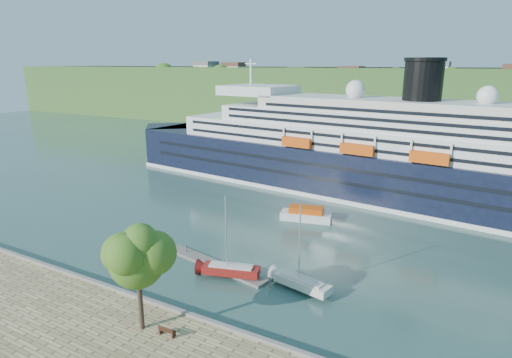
% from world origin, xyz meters
% --- Properties ---
extents(ground, '(400.00, 400.00, 0.00)m').
position_xyz_m(ground, '(0.00, 0.00, 0.00)').
color(ground, '#2A4A44').
rests_on(ground, ground).
extents(far_hillside, '(400.00, 50.00, 24.00)m').
position_xyz_m(far_hillside, '(0.00, 145.00, 12.00)').
color(far_hillside, '#315522').
rests_on(far_hillside, ground).
extents(quay_coping, '(220.00, 0.50, 0.30)m').
position_xyz_m(quay_coping, '(0.00, -0.20, 1.15)').
color(quay_coping, slate).
rests_on(quay_coping, promenade).
extents(cruise_ship, '(120.25, 29.87, 26.74)m').
position_xyz_m(cruise_ship, '(5.67, 53.23, 13.37)').
color(cruise_ship, black).
rests_on(cruise_ship, ground).
extents(park_bench, '(1.77, 0.81, 1.11)m').
position_xyz_m(park_bench, '(5.66, -3.80, 1.56)').
color(park_bench, '#3F2112').
rests_on(park_bench, promenade).
extents(promenade_tree, '(6.95, 6.95, 11.51)m').
position_xyz_m(promenade_tree, '(2.74, -4.06, 6.76)').
color(promenade_tree, '#39691B').
rests_on(promenade_tree, promenade).
extents(floating_pontoon, '(16.67, 5.05, 0.37)m').
position_xyz_m(floating_pontoon, '(0.24, 11.78, 0.18)').
color(floating_pontoon, slate).
rests_on(floating_pontoon, ground).
extents(sailboat_red, '(8.08, 4.31, 10.06)m').
position_xyz_m(sailboat_red, '(3.89, 10.14, 5.03)').
color(sailboat_red, maroon).
rests_on(sailboat_red, ground).
extents(sailboat_white_far, '(7.99, 3.63, 9.97)m').
position_xyz_m(sailboat_white_far, '(12.85, 11.42, 4.98)').
color(sailboat_white_far, silver).
rests_on(sailboat_white_far, ground).
extents(tender_launch, '(9.02, 4.80, 2.37)m').
position_xyz_m(tender_launch, '(4.24, 33.34, 1.19)').
color(tender_launch, '#D64C0C').
rests_on(tender_launch, ground).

